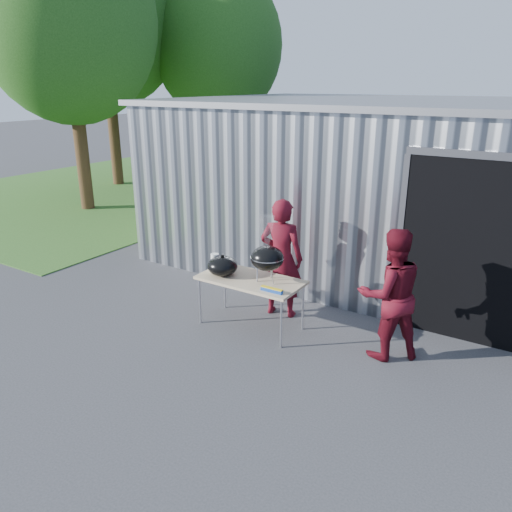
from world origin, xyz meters
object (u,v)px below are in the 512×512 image
Objects in this scene: folding_table at (251,281)px; kettle_grill at (267,253)px; person_bystander at (390,294)px; person_cook at (281,258)px.

folding_table is 0.52m from kettle_grill.
person_bystander is (1.69, 0.22, -0.30)m from kettle_grill.
kettle_grill is 0.55× the size of person_bystander.
person_cook is 1.81m from person_bystander.
kettle_grill is (0.25, 0.05, 0.45)m from folding_table.
folding_table is 1.96m from person_bystander.
kettle_grill is 1.73m from person_bystander.
kettle_grill is 0.61m from person_cook.
folding_table is 1.59× the size of kettle_grill.
kettle_grill reaches higher than folding_table.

